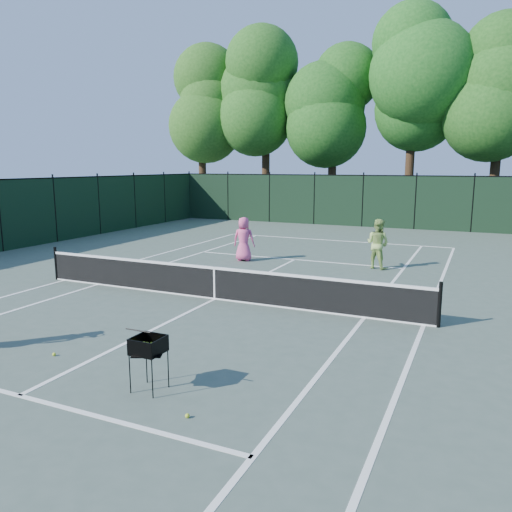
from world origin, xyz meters
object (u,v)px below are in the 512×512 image
at_px(loose_ball_near_cart, 187,416).
at_px(loose_ball_midcourt, 54,354).
at_px(ball_hopper, 148,346).
at_px(player_green, 378,244).
at_px(player_pink, 244,239).

relative_size(loose_ball_near_cart, loose_ball_midcourt, 1.00).
bearing_deg(loose_ball_near_cart, ball_hopper, 153.31).
bearing_deg(loose_ball_midcourt, ball_hopper, -9.87).
bearing_deg(player_green, loose_ball_midcourt, 90.48).
height_order(player_green, loose_ball_near_cart, player_green).
height_order(loose_ball_near_cart, loose_ball_midcourt, same).
bearing_deg(ball_hopper, player_green, 58.02).
xyz_separation_m(player_green, loose_ball_midcourt, (-4.03, -10.96, -0.85)).
height_order(player_pink, ball_hopper, player_pink).
xyz_separation_m(ball_hopper, loose_ball_midcourt, (-2.58, 0.45, -0.73)).
relative_size(player_pink, ball_hopper, 1.85).
bearing_deg(loose_ball_near_cart, player_green, 88.09).
distance_m(player_pink, loose_ball_near_cart, 12.16).
bearing_deg(ball_hopper, loose_ball_near_cart, -51.43).
bearing_deg(loose_ball_midcourt, player_pink, 95.07).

